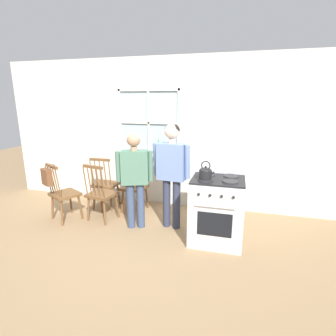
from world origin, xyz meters
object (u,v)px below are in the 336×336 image
potted_plant (158,151)px  stove (217,209)px  person_teen_center (172,165)px  handbag (47,177)px  person_elderly_left (135,172)px  chair_by_window (64,194)px  chair_center_cluster (105,185)px  kettle (206,173)px  chair_near_wall (101,195)px  chair_near_stove (135,187)px

potted_plant → stove: bearing=-43.1°
person_teen_center → stove: bearing=-11.5°
handbag → person_elderly_left: bearing=10.4°
chair_by_window → handbag: 0.43m
handbag → chair_center_cluster: bearing=58.0°
chair_center_cluster → kettle: kettle is taller
chair_by_window → person_teen_center: bearing=-145.4°
person_teen_center → handbag: 1.95m
chair_near_wall → chair_near_stove: same height
chair_near_wall → stove: (1.90, -0.19, 0.03)m
chair_near_stove → stove: bearing=-24.5°
chair_near_wall → person_elderly_left: size_ratio=0.65×
chair_near_stove → potted_plant: 0.79m
chair_near_stove → stove: size_ratio=0.89×
chair_by_window → potted_plant: bearing=-112.8°
chair_center_cluster → kettle: size_ratio=3.93×
person_elderly_left → potted_plant: 1.03m
person_elderly_left → chair_center_cluster: bearing=125.0°
person_elderly_left → handbag: size_ratio=4.86×
person_elderly_left → kettle: person_elderly_left is taller
chair_by_window → kettle: kettle is taller
person_elderly_left → kettle: (1.09, -0.22, 0.12)m
chair_center_cluster → potted_plant: size_ratio=2.74×
stove → potted_plant: size_ratio=3.06×
chair_by_window → chair_near_stove: same height
kettle → chair_near_stove: bearing=148.0°
person_elderly_left → person_teen_center: size_ratio=0.92×
chair_by_window → chair_center_cluster: 0.77m
chair_near_wall → person_teen_center: size_ratio=0.60×
chair_by_window → chair_near_wall: size_ratio=1.00×
chair_by_window → chair_center_cluster: same height
person_teen_center → stove: size_ratio=1.50×
chair_by_window → stove: size_ratio=0.89×
chair_by_window → potted_plant: size_ratio=2.74×
chair_near_stove → handbag: 1.45m
chair_center_cluster → potted_plant: bearing=-155.3°
chair_center_cluster → chair_near_wall: bearing=110.7°
person_teen_center → stove: 0.92m
chair_near_wall → handbag: size_ratio=3.16×
chair_by_window → chair_near_wall: 0.62m
chair_by_window → chair_near_wall: bearing=-137.8°
chair_near_stove → handbag: bearing=-140.8°
potted_plant → chair_near_stove: bearing=-130.3°
person_elderly_left → kettle: bearing=-30.8°
chair_center_cluster → chair_near_stove: size_ratio=1.00×
chair_by_window → chair_near_wall: same height
chair_by_window → person_elderly_left: bearing=-149.4°
chair_center_cluster → handbag: size_ratio=3.16×
chair_near_stove → person_elderly_left: (0.26, -0.62, 0.46)m
chair_center_cluster → person_teen_center: bearing=161.8°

